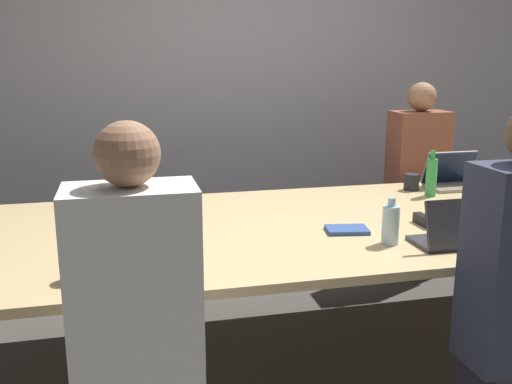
{
  "coord_description": "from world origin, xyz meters",
  "views": [
    {
      "loc": [
        -0.99,
        -2.66,
        1.59
      ],
      "look_at": [
        -0.34,
        0.1,
        0.92
      ],
      "focal_mm": 40.0,
      "sensor_mm": 36.0,
      "label": 1
    }
  ],
  "objects_px": {
    "laptop_near_midright": "(456,232)",
    "stapler": "(424,220)",
    "person_near_left": "(138,351)",
    "bottle_near_midright": "(391,224)",
    "cup_far_right": "(411,182)",
    "laptop_far_right": "(452,177)",
    "laptop_near_left": "(146,260)",
    "cup_near_left": "(76,269)",
    "person_far_right": "(416,184)",
    "bottle_far_right": "(431,177)"
  },
  "relations": [
    {
      "from": "bottle_near_midright",
      "to": "cup_near_left",
      "type": "bearing_deg",
      "value": -174.6
    },
    {
      "from": "cup_near_left",
      "to": "laptop_far_right",
      "type": "height_order",
      "value": "laptop_far_right"
    },
    {
      "from": "person_near_left",
      "to": "laptop_far_right",
      "type": "relative_size",
      "value": 4.08
    },
    {
      "from": "cup_far_right",
      "to": "laptop_near_midright",
      "type": "height_order",
      "value": "laptop_near_midright"
    },
    {
      "from": "bottle_far_right",
      "to": "stapler",
      "type": "distance_m",
      "value": 0.66
    },
    {
      "from": "laptop_near_midright",
      "to": "person_near_left",
      "type": "bearing_deg",
      "value": 18.22
    },
    {
      "from": "person_near_left",
      "to": "stapler",
      "type": "bearing_deg",
      "value": -151.11
    },
    {
      "from": "laptop_near_midright",
      "to": "laptop_far_right",
      "type": "bearing_deg",
      "value": -121.07
    },
    {
      "from": "cup_far_right",
      "to": "bottle_far_right",
      "type": "xyz_separation_m",
      "value": [
        0.03,
        -0.17,
        0.07
      ]
    },
    {
      "from": "person_far_right",
      "to": "stapler",
      "type": "xyz_separation_m",
      "value": [
        -0.62,
        -1.19,
        0.1
      ]
    },
    {
      "from": "person_near_left",
      "to": "cup_near_left",
      "type": "xyz_separation_m",
      "value": [
        -0.21,
        0.44,
        0.13
      ]
    },
    {
      "from": "laptop_near_midright",
      "to": "bottle_near_midright",
      "type": "xyz_separation_m",
      "value": [
        -0.27,
        0.1,
        0.03
      ]
    },
    {
      "from": "cup_near_left",
      "to": "laptop_near_midright",
      "type": "distance_m",
      "value": 1.62
    },
    {
      "from": "bottle_near_midright",
      "to": "laptop_near_left",
      "type": "bearing_deg",
      "value": -172.95
    },
    {
      "from": "laptop_far_right",
      "to": "cup_far_right",
      "type": "xyz_separation_m",
      "value": [
        -0.29,
        -0.01,
        -0.02
      ]
    },
    {
      "from": "person_near_left",
      "to": "laptop_near_midright",
      "type": "distance_m",
      "value": 1.49
    },
    {
      "from": "laptop_near_midright",
      "to": "bottle_near_midright",
      "type": "distance_m",
      "value": 0.29
    },
    {
      "from": "laptop_near_left",
      "to": "bottle_near_midright",
      "type": "height_order",
      "value": "laptop_near_left"
    },
    {
      "from": "person_far_right",
      "to": "laptop_near_midright",
      "type": "bearing_deg",
      "value": -113.13
    },
    {
      "from": "laptop_near_left",
      "to": "stapler",
      "type": "relative_size",
      "value": 2.29
    },
    {
      "from": "person_far_right",
      "to": "stapler",
      "type": "relative_size",
      "value": 9.45
    },
    {
      "from": "laptop_near_left",
      "to": "cup_far_right",
      "type": "xyz_separation_m",
      "value": [
        1.71,
        1.09,
        -0.01
      ]
    },
    {
      "from": "cup_far_right",
      "to": "bottle_near_midright",
      "type": "distance_m",
      "value": 1.14
    },
    {
      "from": "person_near_left",
      "to": "cup_far_right",
      "type": "bearing_deg",
      "value": -139.19
    },
    {
      "from": "laptop_far_right",
      "to": "bottle_far_right",
      "type": "xyz_separation_m",
      "value": [
        -0.25,
        -0.18,
        0.05
      ]
    },
    {
      "from": "cup_near_left",
      "to": "bottle_far_right",
      "type": "relative_size",
      "value": 0.33
    },
    {
      "from": "laptop_near_midright",
      "to": "bottle_far_right",
      "type": "bearing_deg",
      "value": -113.65
    },
    {
      "from": "laptop_near_left",
      "to": "cup_far_right",
      "type": "distance_m",
      "value": 2.03
    },
    {
      "from": "laptop_near_midright",
      "to": "cup_far_right",
      "type": "bearing_deg",
      "value": -108.46
    },
    {
      "from": "person_far_right",
      "to": "bottle_far_right",
      "type": "relative_size",
      "value": 5.08
    },
    {
      "from": "person_near_left",
      "to": "cup_near_left",
      "type": "bearing_deg",
      "value": -64.64
    },
    {
      "from": "person_near_left",
      "to": "laptop_near_midright",
      "type": "height_order",
      "value": "person_near_left"
    },
    {
      "from": "laptop_near_left",
      "to": "bottle_far_right",
      "type": "bearing_deg",
      "value": -152.25
    },
    {
      "from": "bottle_far_right",
      "to": "bottle_near_midright",
      "type": "xyz_separation_m",
      "value": [
        -0.65,
        -0.78,
        -0.03
      ]
    },
    {
      "from": "person_far_right",
      "to": "person_near_left",
      "type": "bearing_deg",
      "value": -136.01
    },
    {
      "from": "cup_far_right",
      "to": "laptop_near_left",
      "type": "bearing_deg",
      "value": -147.47
    },
    {
      "from": "cup_near_left",
      "to": "cup_far_right",
      "type": "relative_size",
      "value": 0.88
    },
    {
      "from": "laptop_far_right",
      "to": "bottle_far_right",
      "type": "relative_size",
      "value": 1.24
    },
    {
      "from": "laptop_near_midright",
      "to": "stapler",
      "type": "xyz_separation_m",
      "value": [
        0.03,
        0.33,
        -0.04
      ]
    },
    {
      "from": "bottle_far_right",
      "to": "bottle_near_midright",
      "type": "height_order",
      "value": "bottle_far_right"
    },
    {
      "from": "person_near_left",
      "to": "laptop_near_midright",
      "type": "xyz_separation_m",
      "value": [
        1.41,
        0.46,
        0.15
      ]
    },
    {
      "from": "stapler",
      "to": "laptop_near_left",
      "type": "bearing_deg",
      "value": -165.08
    },
    {
      "from": "cup_near_left",
      "to": "laptop_far_right",
      "type": "distance_m",
      "value": 2.51
    },
    {
      "from": "stapler",
      "to": "cup_far_right",
      "type": "bearing_deg",
      "value": 66.42
    },
    {
      "from": "stapler",
      "to": "bottle_far_right",
      "type": "bearing_deg",
      "value": 57.55
    },
    {
      "from": "laptop_near_left",
      "to": "cup_far_right",
      "type": "bearing_deg",
      "value": -147.47
    },
    {
      "from": "laptop_near_left",
      "to": "bottle_near_midright",
      "type": "bearing_deg",
      "value": -172.95
    },
    {
      "from": "person_far_right",
      "to": "laptop_near_midright",
      "type": "height_order",
      "value": "person_far_right"
    },
    {
      "from": "laptop_near_midright",
      "to": "laptop_near_left",
      "type": "bearing_deg",
      "value": 1.38
    },
    {
      "from": "person_near_left",
      "to": "bottle_near_midright",
      "type": "bearing_deg",
      "value": -153.65
    }
  ]
}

